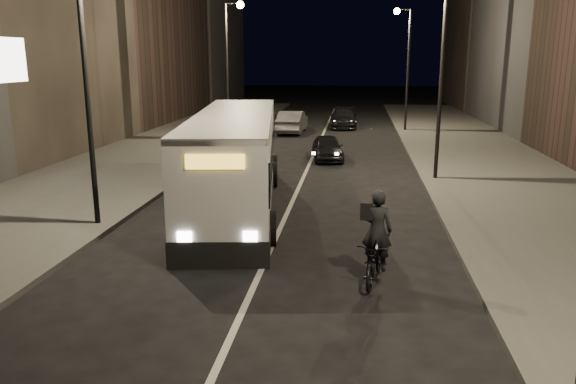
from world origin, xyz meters
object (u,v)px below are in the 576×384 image
(cyclist_on_bicycle, at_px, (376,252))
(car_far, at_px, (343,118))
(car_mid, at_px, (292,122))
(streetlight_left_far, at_px, (231,52))
(car_near, at_px, (327,148))
(streetlight_right_mid, at_px, (436,51))
(streetlight_left_near, at_px, (92,49))
(city_bus, at_px, (235,156))
(streetlight_right_far, at_px, (405,53))

(cyclist_on_bicycle, xyz_separation_m, car_far, (-1.51, 29.37, -0.06))
(car_mid, bearing_deg, streetlight_left_far, 56.27)
(cyclist_on_bicycle, relative_size, car_far, 0.48)
(car_near, distance_m, car_far, 13.47)
(streetlight_right_mid, relative_size, car_far, 1.70)
(streetlight_left_near, relative_size, cyclist_on_bicycle, 3.57)
(streetlight_left_near, xyz_separation_m, cyclist_on_bicycle, (8.10, -3.34, -4.60))
(streetlight_left_far, distance_m, car_near, 9.47)
(city_bus, relative_size, cyclist_on_bicycle, 5.42)
(cyclist_on_bicycle, bearing_deg, car_mid, 111.40)
(city_bus, height_order, car_mid, city_bus)
(car_far, bearing_deg, streetlight_left_far, -130.89)
(streetlight_left_far, bearing_deg, streetlight_left_near, -90.00)
(streetlight_right_far, bearing_deg, car_mid, -168.38)
(streetlight_left_near, distance_m, car_near, 14.76)
(streetlight_right_far, relative_size, streetlight_left_near, 1.00)
(streetlight_right_mid, xyz_separation_m, city_bus, (-7.23, -4.97, -3.59))
(car_mid, bearing_deg, city_bus, 92.54)
(streetlight_left_far, height_order, city_bus, streetlight_left_far)
(streetlight_right_far, relative_size, car_mid, 1.75)
(streetlight_right_far, distance_m, city_bus, 22.47)
(streetlight_right_far, xyz_separation_m, car_far, (-4.07, 2.03, -4.67))
(streetlight_left_near, bearing_deg, car_mid, 81.92)
(streetlight_left_near, bearing_deg, streetlight_right_mid, 36.88)
(streetlight_left_far, bearing_deg, streetlight_right_mid, -43.16)
(streetlight_right_far, height_order, city_bus, streetlight_right_far)
(car_near, bearing_deg, streetlight_right_mid, -53.07)
(streetlight_right_far, xyz_separation_m, streetlight_left_far, (-10.66, -6.00, 0.00))
(car_far, bearing_deg, car_near, -93.46)
(city_bus, height_order, cyclist_on_bicycle, city_bus)
(streetlight_right_far, distance_m, car_far, 6.52)
(streetlight_right_mid, xyz_separation_m, car_far, (-4.07, 18.03, -4.67))
(streetlight_right_far, height_order, car_far, streetlight_right_far)
(streetlight_left_far, distance_m, city_bus, 15.77)
(cyclist_on_bicycle, height_order, car_far, cyclist_on_bicycle)
(car_mid, height_order, car_far, car_mid)
(streetlight_left_near, relative_size, car_mid, 1.75)
(streetlight_left_near, bearing_deg, city_bus, 41.39)
(cyclist_on_bicycle, height_order, car_mid, cyclist_on_bicycle)
(streetlight_right_mid, bearing_deg, car_near, 134.80)
(streetlight_right_far, relative_size, car_far, 1.70)
(streetlight_right_mid, height_order, city_bus, streetlight_right_mid)
(streetlight_right_mid, relative_size, city_bus, 0.66)
(streetlight_right_far, xyz_separation_m, cyclist_on_bicycle, (-2.56, -27.34, -4.60))
(streetlight_left_near, xyz_separation_m, streetlight_left_far, (0.00, 18.00, 0.00))
(streetlight_right_far, bearing_deg, streetlight_left_near, -113.96)
(streetlight_right_mid, bearing_deg, car_mid, 117.33)
(car_far, bearing_deg, streetlight_right_mid, -78.77)
(streetlight_left_near, distance_m, streetlight_left_far, 18.00)
(streetlight_left_far, relative_size, car_far, 1.70)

